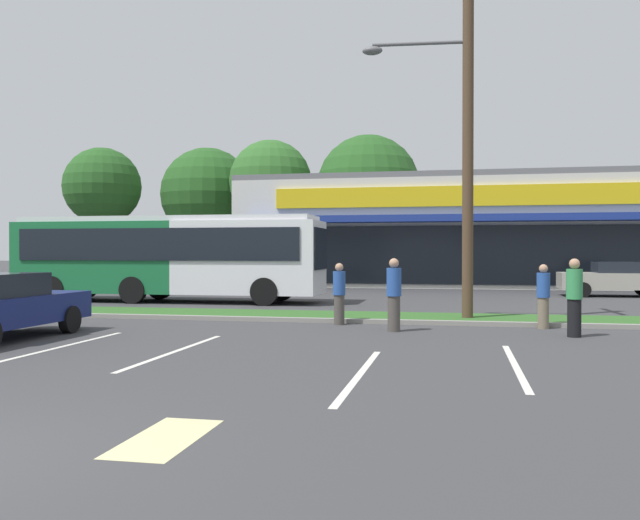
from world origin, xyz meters
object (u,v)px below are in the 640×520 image
Objects in this scene: utility_pole at (463,115)px; car_1 at (614,279)px; pedestrian_near_bench at (543,296)px; pedestrian_mid at (339,294)px; car_4 at (176,277)px; pedestrian_by_pole at (574,298)px; city_bus at (169,256)px; bus_stop_bench at (22,302)px; pedestrian_far at (394,295)px.

utility_pole is 2.40× the size of car_1.
pedestrian_mid is (-5.14, -0.11, 0.01)m from pedestrian_near_bench.
car_4 is 2.67× the size of pedestrian_by_pole.
car_4 is (-2.02, 5.35, -1.04)m from city_bus.
utility_pole reaches higher than car_4.
utility_pole is at bearing -171.60° from bus_stop_bench.
pedestrian_by_pole is 1.09× the size of pedestrian_mid.
car_4 is (-19.45, -1.20, -0.04)m from car_1.
pedestrian_far is (-8.08, -14.50, 0.12)m from car_1.
car_1 is at bearing 61.57° from utility_pole.
bus_stop_bench is 0.36× the size of car_1.
car_1 is 2.75× the size of pedestrian_near_bench.
city_bus reaches higher than car_1.
utility_pole reaches higher than bus_stop_bench.
car_4 is 2.93× the size of pedestrian_near_bench.
city_bus is 15.76m from pedestrian_by_pole.
pedestrian_by_pole is at bearing 34.26° from pedestrian_mid.
pedestrian_far is at bearing 175.76° from bus_stop_bench.
pedestrian_near_bench is at bearing -32.75° from utility_pole.
bus_stop_bench is at bearing -128.23° from pedestrian_mid.
pedestrian_far is (10.59, -0.79, 0.38)m from bus_stop_bench.
pedestrian_near_bench is at bearing -27.42° from city_bus.
bus_stop_bench is 1.00× the size of pedestrian_near_bench.
pedestrian_mid reaches higher than car_4.
car_1 is 2.50× the size of pedestrian_by_pole.
car_1 is 2.51× the size of pedestrian_far.
utility_pole is 6.62× the size of bus_stop_bench.
city_bus is 10.35m from pedestrian_mid.
utility_pole is 6.00× the size of pedestrian_by_pole.
city_bus is at bearing 82.35° from pedestrian_near_bench.
pedestrian_far is (-1.63, -2.59, -4.76)m from utility_pole.
city_bus reaches higher than pedestrian_near_bench.
pedestrian_mid is (9.82, -12.08, 0.09)m from car_4.
city_bus is at bearing -171.75° from pedestrian_mid.
city_bus is at bearing -39.37° from pedestrian_by_pole.
pedestrian_far is (1.55, -1.21, 0.07)m from pedestrian_mid.
pedestrian_by_pole is at bearing -144.04° from pedestrian_near_bench.
car_1 is 16.41m from pedestrian_mid.
pedestrian_mid is at bearing -30.98° from pedestrian_far.
pedestrian_near_bench is (-4.48, -13.17, 0.04)m from car_1.
pedestrian_by_pole is 1.00× the size of pedestrian_far.
bus_stop_bench is 14.70m from pedestrian_by_pole.
pedestrian_near_bench is 1.67m from pedestrian_by_pole.
pedestrian_by_pole reaches higher than pedestrian_mid.
bus_stop_bench is at bearing -86.43° from car_4.
pedestrian_mid is (-3.18, -1.38, -4.83)m from utility_pole.
pedestrian_mid is (-9.63, -13.28, 0.05)m from car_1.
bus_stop_bench is at bearing 111.63° from pedestrian_near_bench.
car_1 is (6.45, 11.91, -4.88)m from utility_pole.
utility_pole reaches higher than pedestrian_far.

